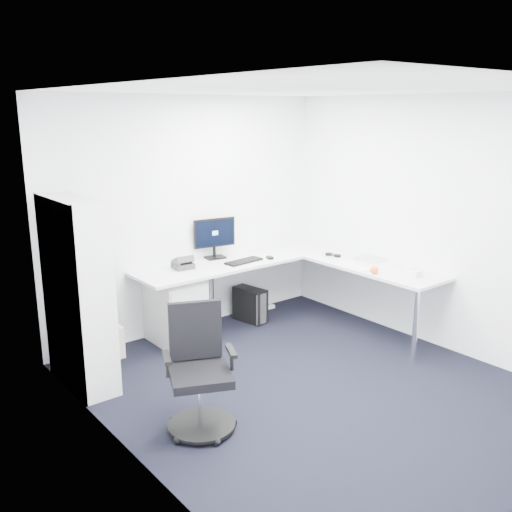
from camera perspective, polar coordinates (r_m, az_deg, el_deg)
ground at (r=5.50m, az=5.75°, el=-13.08°), size 4.20×4.20×0.00m
ceiling at (r=4.89m, az=6.57°, el=16.28°), size 4.20×4.20×0.00m
wall_back at (r=6.65m, az=-6.68°, el=4.07°), size 3.60×0.02×2.70m
wall_left at (r=4.01m, az=-12.56°, el=-3.10°), size 0.02×4.20×2.70m
wall_right at (r=6.39m, az=17.73°, el=3.07°), size 0.02×4.20×2.70m
l_desk at (r=6.64m, az=0.82°, el=-4.25°), size 2.79×1.56×0.81m
drawer_pedestal at (r=6.44m, az=-8.05°, el=-5.29°), size 0.49×0.61×0.76m
bookshelf at (r=5.49m, az=-17.40°, el=-3.62°), size 0.35×0.90×1.79m
task_chair at (r=4.64m, az=-5.60°, el=-11.46°), size 0.76×0.76×1.03m
black_pc_tower at (r=7.03m, az=-0.59°, el=-4.88°), size 0.26×0.46×0.42m
beige_pc_tower at (r=6.30m, az=-14.33°, el=-8.09°), size 0.16×0.36×0.34m
power_strip at (r=7.45m, az=0.63°, el=-5.28°), size 0.37×0.08×0.04m
monitor at (r=6.75m, az=-4.14°, el=1.81°), size 0.54×0.25×0.50m
black_keyboard at (r=6.62m, az=-1.23°, el=-0.53°), size 0.48×0.21×0.02m
mouse at (r=6.77m, az=1.39°, el=-0.17°), size 0.08×0.11×0.03m
desk_phone at (r=6.40m, az=-7.33°, el=-0.61°), size 0.23×0.23×0.15m
laptop at (r=6.85m, az=11.33°, el=0.60°), size 0.35×0.34×0.23m
white_keyboard at (r=6.52m, az=9.84°, el=-1.01°), size 0.17×0.48×0.02m
headphones at (r=6.96m, az=7.72°, el=0.19°), size 0.16×0.21×0.05m
orange_fruit at (r=6.27m, az=11.75°, el=-1.38°), size 0.09×0.09×0.09m
tissue_box at (r=6.30m, az=15.30°, el=-1.61°), size 0.12×0.21×0.07m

